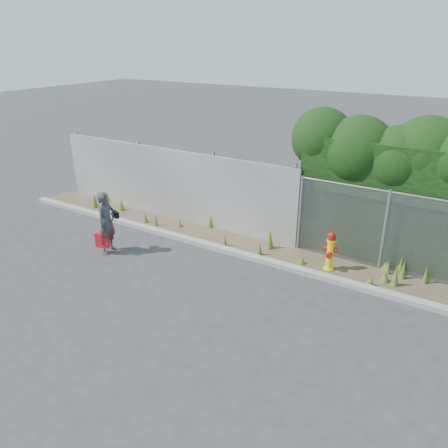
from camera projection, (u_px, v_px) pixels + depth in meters
ground at (203, 287)px, 9.96m from camera, size 80.00×80.00×0.00m
curb at (242, 254)px, 11.35m from camera, size 16.00×0.22×0.12m
weed_strip at (250, 240)px, 11.98m from camera, size 16.00×1.32×0.54m
corrugated_fence at (170, 184)px, 13.44m from camera, size 8.50×0.21×2.30m
chainlink_fence at (432, 240)px, 9.87m from camera, size 6.50×0.07×2.05m
fire_hydrant at (330, 251)px, 10.53m from camera, size 0.35×0.31×1.03m
woman at (107, 223)px, 11.31m from camera, size 0.49×0.66×1.67m
red_tote_bag at (102, 240)px, 11.40m from camera, size 0.36×0.13×0.47m
black_shoulder_bag at (116, 214)px, 11.40m from camera, size 0.23×0.10×0.17m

